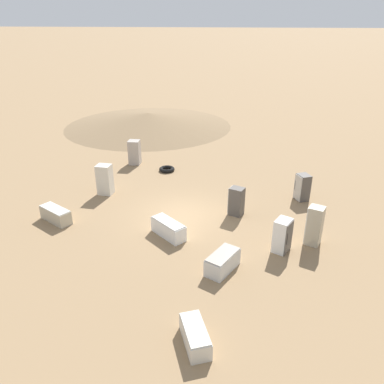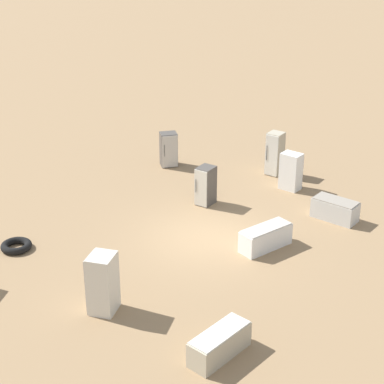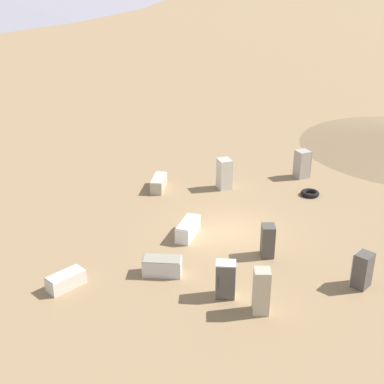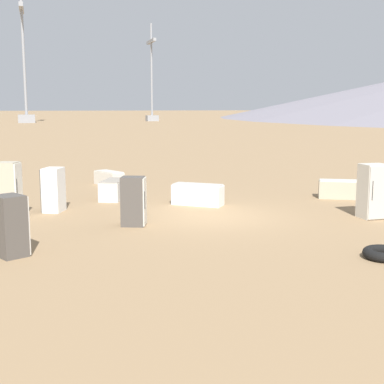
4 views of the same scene
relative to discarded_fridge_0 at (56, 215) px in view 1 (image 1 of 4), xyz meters
name	(u,v)px [view 1 (image 1 of 4)]	position (x,y,z in m)	size (l,w,h in m)	color
ground_plane	(182,215)	(1.86, -5.98, -0.36)	(1000.00, 1000.00, 0.00)	#937551
dirt_mound	(148,119)	(18.58, 1.12, 0.25)	(15.49, 15.49, 1.21)	#7F6647
discarded_fridge_0	(56,215)	(0.00, 0.00, 0.00)	(1.39, 1.89, 0.72)	#B2A88E
discarded_fridge_1	(302,187)	(5.00, -12.06, 0.38)	(0.91, 0.88, 1.48)	#4C4742
discarded_fridge_2	(105,179)	(3.56, -1.10, 0.51)	(0.73, 0.80, 1.74)	beige
discarded_fridge_3	(282,236)	(-0.42, -10.91, 0.39)	(0.94, 0.86, 1.50)	white
discarded_fridge_4	(223,262)	(-2.31, -8.60, 0.02)	(1.77, 1.34, 0.76)	silver
discarded_fridge_5	(195,336)	(-6.22, -8.26, -0.04)	(1.67, 1.27, 0.64)	beige
discarded_fridge_6	(168,229)	(-0.23, -5.82, 0.03)	(1.64, 1.86, 0.77)	white
discarded_fridge_7	(314,226)	(0.43, -12.28, 0.55)	(0.77, 0.81, 1.82)	#B2A88E
discarded_fridge_8	(236,201)	(2.51, -8.66, 0.38)	(0.76, 0.85, 1.48)	#4C4742
discarded_fridge_9	(135,152)	(8.57, -1.09, 0.47)	(0.84, 0.81, 1.66)	#A89E93
scrap_tire	(167,169)	(7.68, -3.61, -0.24)	(1.02, 1.02, 0.24)	black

